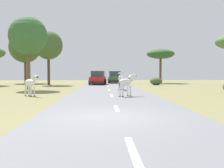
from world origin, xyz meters
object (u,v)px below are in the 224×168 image
(zebra_0, at_px, (121,79))
(tree_5, at_px, (161,54))
(car_0, at_px, (98,78))
(tree_2, at_px, (25,47))
(zebra_1, at_px, (126,83))
(bush_1, at_px, (156,81))
(tree_6, at_px, (28,36))
(tree_7, at_px, (48,45))
(car_1, at_px, (115,78))
(zebra_2, at_px, (30,83))

(zebra_0, bearing_deg, tree_5, -99.49)
(car_0, bearing_deg, tree_2, -21.85)
(zebra_1, relative_size, tree_5, 0.29)
(tree_5, bearing_deg, bush_1, -107.75)
(car_0, xyz_separation_m, bush_1, (7.47, -0.55, -0.37))
(zebra_0, relative_size, tree_6, 0.25)
(tree_5, bearing_deg, tree_7, -160.67)
(zebra_1, xyz_separation_m, car_0, (-2.13, 16.94, -0.09))
(tree_5, xyz_separation_m, bush_1, (-1.86, -5.81, -3.85))
(zebra_1, bearing_deg, car_0, 149.53)
(zebra_0, bearing_deg, zebra_1, 103.45)
(car_1, height_order, bush_1, car_1)
(zebra_1, distance_m, tree_6, 11.78)
(car_0, relative_size, bush_1, 2.81)
(car_1, height_order, tree_2, tree_2)
(tree_5, bearing_deg, zebra_0, -113.94)
(zebra_1, relative_size, car_0, 0.33)
(tree_7, bearing_deg, zebra_0, -50.98)
(zebra_2, xyz_separation_m, tree_5, (13.53, 21.30, 3.45))
(car_1, relative_size, tree_5, 0.87)
(tree_5, distance_m, tree_7, 16.53)
(tree_2, bearing_deg, tree_5, -0.24)
(tree_5, bearing_deg, tree_2, 179.76)
(zebra_0, bearing_deg, car_0, -63.71)
(zebra_0, xyz_separation_m, tree_6, (-8.40, 1.14, 3.90))
(zebra_1, relative_size, bush_1, 0.94)
(car_1, distance_m, tree_5, 7.72)
(tree_5, height_order, bush_1, tree_5)
(zebra_2, bearing_deg, zebra_0, 172.11)
(zebra_1, height_order, car_1, car_1)
(zebra_1, distance_m, tree_7, 19.15)
(car_1, bearing_deg, zebra_0, 92.75)
(bush_1, bearing_deg, zebra_2, -127.00)
(zebra_0, xyz_separation_m, tree_7, (-8.50, 10.49, 4.02))
(tree_2, bearing_deg, bush_1, -17.84)
(zebra_2, distance_m, tree_6, 7.88)
(tree_2, height_order, tree_5, tree_2)
(zebra_0, bearing_deg, tree_7, -36.53)
(zebra_0, bearing_deg, tree_2, -36.34)
(zebra_0, distance_m, tree_5, 17.77)
(car_1, height_order, tree_6, tree_6)
(car_1, distance_m, tree_2, 14.04)
(zebra_1, bearing_deg, car_1, 141.51)
(zebra_1, bearing_deg, tree_2, 172.57)
(tree_6, height_order, bush_1, tree_6)
(car_0, relative_size, tree_2, 0.58)
(zebra_2, distance_m, car_0, 16.59)
(tree_6, bearing_deg, zebra_0, -7.71)
(zebra_1, height_order, tree_6, tree_6)
(zebra_0, height_order, car_1, car_1)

